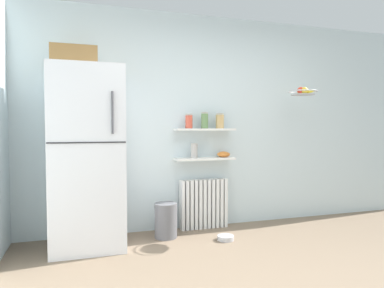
% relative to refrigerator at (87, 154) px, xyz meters
% --- Properties ---
extents(ground_plane, '(7.04, 7.04, 0.00)m').
position_rel_refrigerator_xyz_m(ground_plane, '(1.42, -1.15, -0.96)').
color(ground_plane, '#7A6651').
extents(back_wall, '(7.04, 0.10, 2.60)m').
position_rel_refrigerator_xyz_m(back_wall, '(1.42, 0.40, 0.34)').
color(back_wall, silver).
rests_on(back_wall, ground_plane).
extents(refrigerator, '(0.72, 0.72, 2.02)m').
position_rel_refrigerator_xyz_m(refrigerator, '(0.00, 0.00, 0.00)').
color(refrigerator, silver).
rests_on(refrigerator, ground_plane).
extents(radiator, '(0.59, 0.12, 0.60)m').
position_rel_refrigerator_xyz_m(radiator, '(1.37, 0.27, -0.66)').
color(radiator, white).
rests_on(radiator, ground_plane).
extents(wall_shelf_lower, '(0.73, 0.22, 0.02)m').
position_rel_refrigerator_xyz_m(wall_shelf_lower, '(1.37, 0.24, -0.11)').
color(wall_shelf_lower, white).
extents(wall_shelf_upper, '(0.73, 0.22, 0.02)m').
position_rel_refrigerator_xyz_m(wall_shelf_upper, '(1.37, 0.24, 0.25)').
color(wall_shelf_upper, white).
extents(storage_jar_0, '(0.09, 0.09, 0.17)m').
position_rel_refrigerator_xyz_m(storage_jar_0, '(1.17, 0.24, 0.35)').
color(storage_jar_0, '#C64C38').
rests_on(storage_jar_0, wall_shelf_upper).
extents(storage_jar_1, '(0.09, 0.09, 0.20)m').
position_rel_refrigerator_xyz_m(storage_jar_1, '(1.37, 0.24, 0.36)').
color(storage_jar_1, '#5B7F4C').
rests_on(storage_jar_1, wall_shelf_upper).
extents(storage_jar_2, '(0.10, 0.10, 0.19)m').
position_rel_refrigerator_xyz_m(storage_jar_2, '(1.57, 0.24, 0.35)').
color(storage_jar_2, tan).
rests_on(storage_jar_2, wall_shelf_upper).
extents(vase, '(0.08, 0.08, 0.18)m').
position_rel_refrigerator_xyz_m(vase, '(1.24, 0.24, -0.00)').
color(vase, '#B2ADA8').
rests_on(vase, wall_shelf_lower).
extents(shelf_bowl, '(0.16, 0.16, 0.07)m').
position_rel_refrigerator_xyz_m(shelf_bowl, '(1.62, 0.24, -0.06)').
color(shelf_bowl, orange).
rests_on(shelf_bowl, wall_shelf_lower).
extents(trash_bin, '(0.25, 0.25, 0.39)m').
position_rel_refrigerator_xyz_m(trash_bin, '(0.84, 0.04, -0.77)').
color(trash_bin, slate).
rests_on(trash_bin, ground_plane).
extents(pet_food_bowl, '(0.18, 0.18, 0.05)m').
position_rel_refrigerator_xyz_m(pet_food_bowl, '(1.44, -0.25, -0.94)').
color(pet_food_bowl, '#B7B7BC').
rests_on(pet_food_bowl, ground_plane).
extents(hanging_fruit_basket, '(0.35, 0.35, 0.10)m').
position_rel_refrigerator_xyz_m(hanging_fruit_basket, '(2.52, -0.09, 0.71)').
color(hanging_fruit_basket, '#B2B2B7').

